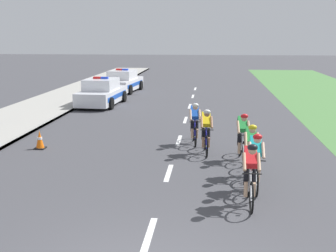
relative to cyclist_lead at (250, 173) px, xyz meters
name	(u,v)px	position (x,y,z in m)	size (l,w,h in m)	color
sidewalk_slab	(25,115)	(-9.89, 10.47, -0.73)	(3.71, 60.00, 0.12)	#A3A099
kerb_edge	(60,115)	(-8.11, 10.47, -0.72)	(0.16, 60.00, 0.13)	#9E9E99
lane_markings_centre	(183,129)	(-2.09, 8.24, -0.78)	(0.14, 29.60, 0.01)	white
cyclist_lead	(250,173)	(0.00, 0.00, 0.00)	(0.42, 1.72, 1.56)	black
cyclist_second	(256,160)	(0.21, 1.05, 0.00)	(0.42, 1.72, 1.56)	black
cyclist_third	(251,149)	(0.19, 2.17, 0.00)	(0.42, 1.72, 1.56)	black
cyclist_fourth	(243,136)	(0.07, 3.80, 0.00)	(0.43, 1.72, 1.56)	black
cyclist_fifth	(206,130)	(-1.07, 4.46, 0.00)	(0.44, 1.72, 1.56)	black
cyclist_sixth	(195,122)	(-1.49, 5.75, 0.00)	(0.45, 1.72, 1.56)	black
police_car_nearest	(102,93)	(-6.99, 14.18, -0.11)	(2.18, 4.49, 1.59)	silver
police_car_second	(123,82)	(-6.99, 20.09, -0.11)	(2.32, 4.55, 1.59)	white
traffic_cone_near	(40,140)	(-6.77, 4.52, -0.48)	(0.36, 0.36, 0.64)	black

